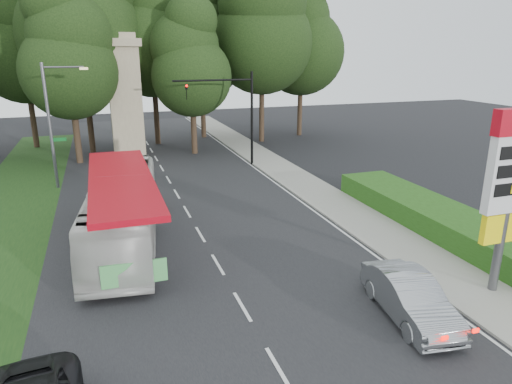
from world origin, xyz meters
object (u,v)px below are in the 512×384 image
object	(u,v)px
streetlight_signs	(53,120)
sedan_silver	(410,297)
gas_station_pylon	(511,178)
traffic_signal_mast	(235,106)
transit_bus	(124,211)
monument	(125,96)

from	to	relation	value
streetlight_signs	sedan_silver	size ratio (longest dim) A/B	1.76
gas_station_pylon	streetlight_signs	world-z (taller)	streetlight_signs
traffic_signal_mast	transit_bus	size ratio (longest dim) A/B	0.62
sedan_silver	monument	bearing A→B (deg)	111.77
transit_bus	monument	bearing A→B (deg)	92.57
sedan_silver	transit_bus	bearing A→B (deg)	139.69
streetlight_signs	sedan_silver	world-z (taller)	streetlight_signs
transit_bus	sedan_silver	distance (m)	12.95
streetlight_signs	sedan_silver	distance (m)	24.04
gas_station_pylon	sedan_silver	distance (m)	5.50
streetlight_signs	gas_station_pylon	bearing A→B (deg)	-51.04
gas_station_pylon	traffic_signal_mast	size ratio (longest dim) A/B	0.95
traffic_signal_mast	streetlight_signs	size ratio (longest dim) A/B	0.90
gas_station_pylon	streetlight_signs	xyz separation A→B (m)	(-16.19, 20.01, -0.01)
traffic_signal_mast	streetlight_signs	xyz separation A→B (m)	(-12.67, -1.99, -0.23)
gas_station_pylon	sedan_silver	size ratio (longest dim) A/B	1.50
traffic_signal_mast	transit_bus	distance (m)	16.06
traffic_signal_mast	monument	distance (m)	9.76
monument	transit_bus	distance (m)	19.20
sedan_silver	traffic_signal_mast	bearing A→B (deg)	96.29
gas_station_pylon	transit_bus	bearing A→B (deg)	144.12
gas_station_pylon	traffic_signal_mast	distance (m)	22.29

